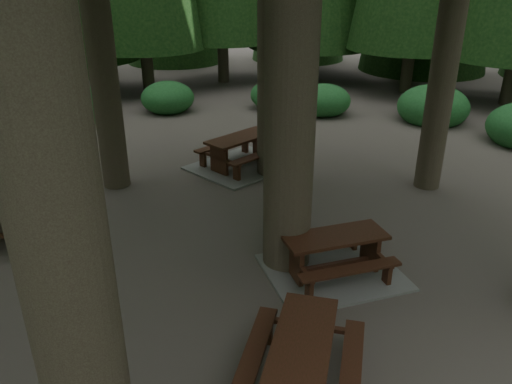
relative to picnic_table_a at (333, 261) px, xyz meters
name	(u,v)px	position (x,y,z in m)	size (l,w,h in m)	color
ground	(249,277)	(-1.39, 0.46, -0.26)	(80.00, 80.00, 0.00)	#4B453D
picnic_table_a	(333,261)	(0.00, 0.00, 0.00)	(2.41, 2.05, 0.77)	gray
picnic_table_c	(241,156)	(0.37, 5.39, 0.04)	(3.10, 2.87, 0.85)	gray
picnic_table_e	(302,357)	(-1.73, -2.12, 0.27)	(2.26, 2.34, 0.79)	#362110
shrub_ring	(269,230)	(-0.69, 1.21, 0.14)	(23.86, 24.64, 1.49)	#22632A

